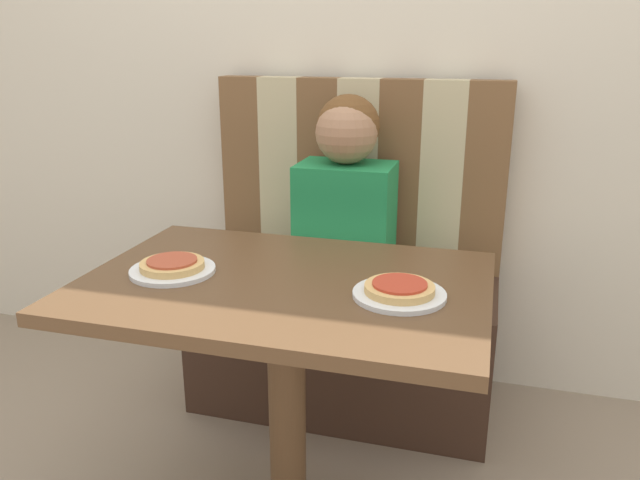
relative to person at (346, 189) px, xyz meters
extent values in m
cube|color=beige|center=(0.00, 0.30, 0.48)|extent=(7.00, 0.05, 2.60)
cube|color=#382319|center=(0.00, -0.01, -0.57)|extent=(1.07, 0.50, 0.49)
cube|color=brown|center=(-0.46, 0.20, 0.01)|extent=(0.15, 0.09, 0.69)
cube|color=tan|center=(-0.31, 0.20, 0.01)|extent=(0.15, 0.09, 0.69)
cube|color=brown|center=(-0.15, 0.20, 0.01)|extent=(0.15, 0.09, 0.69)
cube|color=tan|center=(0.00, 0.20, 0.01)|extent=(0.15, 0.09, 0.69)
cube|color=brown|center=(0.15, 0.20, 0.01)|extent=(0.15, 0.09, 0.69)
cube|color=tan|center=(0.31, 0.20, 0.01)|extent=(0.15, 0.09, 0.69)
cube|color=brown|center=(0.46, 0.20, 0.01)|extent=(0.15, 0.09, 0.69)
cube|color=brown|center=(0.00, -0.66, -0.10)|extent=(1.01, 0.71, 0.03)
cylinder|color=brown|center=(0.00, -0.66, -0.47)|extent=(0.10, 0.10, 0.70)
cube|color=#1E8447|center=(0.00, -0.01, -0.12)|extent=(0.33, 0.23, 0.42)
sphere|color=#9E7051|center=(0.00, -0.01, 0.19)|extent=(0.21, 0.21, 0.21)
sphere|color=brown|center=(0.00, 0.02, 0.21)|extent=(0.21, 0.21, 0.21)
cylinder|color=white|center=(-0.29, -0.69, -0.08)|extent=(0.22, 0.22, 0.01)
cylinder|color=white|center=(0.29, -0.69, -0.08)|extent=(0.22, 0.22, 0.01)
cylinder|color=tan|center=(-0.29, -0.69, -0.07)|extent=(0.16, 0.16, 0.02)
cylinder|color=#AD472D|center=(-0.29, -0.69, -0.05)|extent=(0.13, 0.13, 0.01)
cylinder|color=tan|center=(0.29, -0.69, -0.07)|extent=(0.16, 0.16, 0.02)
cylinder|color=#B73823|center=(0.29, -0.69, -0.05)|extent=(0.13, 0.13, 0.01)
camera|label=1|loc=(0.48, -2.04, 0.49)|focal=35.00mm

